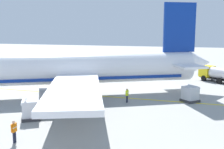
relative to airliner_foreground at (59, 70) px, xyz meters
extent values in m
cylinder|color=white|center=(-0.26, 0.50, 0.11)|extent=(20.13, 33.62, 3.80)
cone|color=white|center=(8.87, -16.84, 0.51)|extent=(4.35, 4.34, 3.23)
cube|color=white|center=(-7.42, -5.52, -0.56)|extent=(16.64, 10.39, 0.50)
cylinder|color=slate|center=(-5.83, -2.66, -1.76)|extent=(3.44, 3.86, 2.20)
cube|color=white|center=(8.75, 2.99, -0.56)|extent=(15.97, 12.88, 0.50)
cylinder|color=slate|center=(5.49, 3.31, -1.76)|extent=(3.44, 3.86, 2.20)
cube|color=navy|center=(7.42, -14.10, 5.26)|extent=(2.37, 4.06, 6.50)
cube|color=white|center=(7.42, -14.10, 0.51)|extent=(10.69, 7.68, 0.24)
cube|color=navy|center=(-0.26, 0.50, -0.94)|extent=(18.29, 30.35, 0.36)
cylinder|color=black|center=(-1.87, -2.04, -2.84)|extent=(0.82, 1.14, 1.10)
cylinder|color=gray|center=(-1.87, -2.04, -2.04)|extent=(0.20, 0.20, 0.50)
cylinder|color=black|center=(2.73, 0.39, -2.84)|extent=(0.82, 1.14, 1.10)
cylinder|color=gray|center=(2.73, 0.39, -2.04)|extent=(0.20, 0.20, 0.50)
cube|color=yellow|center=(17.53, -18.23, -1.89)|extent=(2.84, 2.80, 1.80)
cube|color=#192333|center=(18.08, -17.58, -1.53)|extent=(1.46, 1.26, 0.94)
cylinder|color=silver|center=(15.42, -20.71, -1.89)|extent=(4.27, 4.57, 1.80)
cube|color=#262628|center=(16.01, -20.02, -2.87)|extent=(5.39, 5.95, 0.16)
cylinder|color=black|center=(16.50, -17.74, -2.94)|extent=(0.80, 0.87, 0.90)
cylinder|color=black|center=(18.18, -19.17, -2.94)|extent=(0.80, 0.87, 0.90)
cylinder|color=black|center=(14.59, -19.99, -2.94)|extent=(0.80, 0.87, 0.90)
cube|color=#333338|center=(-9.02, -1.72, -3.24)|extent=(2.36, 2.36, 0.30)
cube|color=silver|center=(-9.02, -1.72, -2.32)|extent=(2.08, 2.08, 1.55)
cube|color=silver|center=(-9.31, -1.27, -1.69)|extent=(1.62, 1.34, 0.56)
cube|color=#333338|center=(2.05, -15.93, -3.24)|extent=(2.41, 2.41, 0.30)
cube|color=#B2B7C1|center=(2.05, -15.93, -2.33)|extent=(2.13, 2.13, 1.51)
cube|color=#B2B7C1|center=(2.43, -16.29, -1.73)|extent=(1.49, 1.54, 0.56)
cylinder|color=#191E33|center=(-0.55, -8.93, -2.97)|extent=(0.14, 0.14, 0.83)
cylinder|color=#191E33|center=(-0.37, -8.95, -2.97)|extent=(0.14, 0.14, 0.83)
cube|color=#CCE519|center=(-0.46, -8.94, -2.25)|extent=(0.46, 0.27, 0.62)
cube|color=silver|center=(-0.46, -8.94, -2.22)|extent=(0.47, 0.28, 0.06)
sphere|color=tan|center=(-0.46, -8.94, -1.82)|extent=(0.23, 0.23, 0.23)
cylinder|color=#CCE519|center=(-0.73, -8.91, -2.22)|extent=(0.09, 0.09, 0.59)
cylinder|color=#CCE519|center=(-0.19, -8.98, -2.22)|extent=(0.09, 0.09, 0.59)
cylinder|color=#191E33|center=(-14.26, -3.65, -2.96)|extent=(0.14, 0.14, 0.86)
cylinder|color=#191E33|center=(-14.08, -3.66, -2.96)|extent=(0.14, 0.14, 0.86)
cube|color=orange|center=(-14.17, -3.66, -2.21)|extent=(0.44, 0.23, 0.64)
cube|color=silver|center=(-14.17, -3.66, -2.18)|extent=(0.45, 0.24, 0.06)
sphere|color=tan|center=(-14.17, -3.66, -1.78)|extent=(0.23, 0.23, 0.23)
cylinder|color=orange|center=(-14.44, -3.65, -2.18)|extent=(0.09, 0.09, 0.61)
cylinder|color=orange|center=(-13.90, -3.66, -2.18)|extent=(0.09, 0.09, 0.61)
cube|color=yellow|center=(1.58, -4.50, -3.39)|extent=(0.30, 60.00, 0.01)
camera|label=1|loc=(-30.91, -16.42, 5.03)|focal=44.51mm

